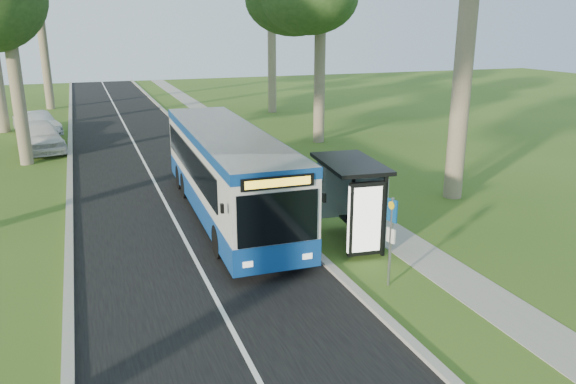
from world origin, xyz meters
name	(u,v)px	position (x,y,z in m)	size (l,w,h in m)	color
ground	(352,289)	(0.00, 0.00, 0.00)	(120.00, 120.00, 0.00)	#36591B
road	(162,197)	(-3.50, 10.00, 0.01)	(7.00, 100.00, 0.02)	black
kerb_east	(246,187)	(0.00, 10.00, 0.06)	(0.25, 100.00, 0.12)	#9E9B93
kerb_west	(70,205)	(-7.00, 10.00, 0.06)	(0.25, 100.00, 0.12)	#9E9B93
centre_line	(162,197)	(-3.50, 10.00, 0.02)	(0.12, 100.00, 0.01)	white
footpath	(311,182)	(3.00, 10.00, 0.01)	(1.50, 100.00, 0.02)	gray
bus	(227,173)	(-1.57, 6.86, 1.62)	(2.77, 11.87, 3.13)	silver
bus_stop_sign	(391,231)	(1.02, -0.11, 1.53)	(0.12, 0.34, 2.44)	gray
bus_shelter	(360,189)	(1.53, 2.63, 1.87)	(1.98, 3.24, 2.65)	black
litter_bin	(284,188)	(1.07, 8.25, 0.43)	(0.48, 0.48, 0.84)	black
car_white	(40,136)	(-8.44, 20.91, 0.85)	(2.00, 4.97, 1.69)	white
car_silver	(37,124)	(-8.87, 26.03, 0.72)	(1.53, 4.39, 1.45)	#B3B7BB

